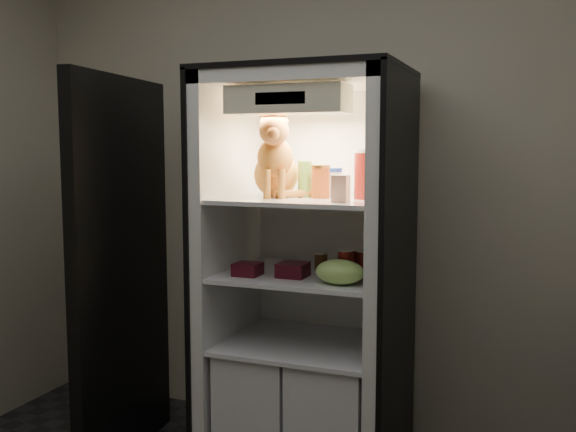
{
  "coord_description": "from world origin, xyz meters",
  "views": [
    {
      "loc": [
        1.0,
        -1.44,
        1.52
      ],
      "look_at": [
        -0.08,
        1.32,
        1.2
      ],
      "focal_mm": 40.0,
      "sensor_mm": 36.0,
      "label": 1
    }
  ],
  "objects_px": {
    "soda_can_a": "(350,260)",
    "mayo_tub": "(332,182)",
    "refrigerator": "(309,301)",
    "soda_can_c": "(346,265)",
    "soda_can_b": "(362,264)",
    "berry_box_left": "(248,269)",
    "grape_bag": "(340,272)",
    "berry_box_right": "(293,270)",
    "tabby_cat": "(276,164)",
    "salsa_jar": "(321,182)",
    "pepper_jar": "(369,174)",
    "parmesan_shaker": "(305,179)",
    "cream_carton": "(341,189)",
    "condiment_jar": "(321,261)"
  },
  "relations": [
    {
      "from": "refrigerator",
      "to": "pepper_jar",
      "type": "distance_m",
      "value": 0.68
    },
    {
      "from": "parmesan_shaker",
      "to": "salsa_jar",
      "type": "xyz_separation_m",
      "value": [
        0.09,
        -0.02,
        -0.01
      ]
    },
    {
      "from": "grape_bag",
      "to": "berry_box_right",
      "type": "distance_m",
      "value": 0.25
    },
    {
      "from": "salsa_jar",
      "to": "soda_can_c",
      "type": "height_order",
      "value": "salsa_jar"
    },
    {
      "from": "refrigerator",
      "to": "soda_can_b",
      "type": "distance_m",
      "value": 0.36
    },
    {
      "from": "grape_bag",
      "to": "soda_can_a",
      "type": "bearing_deg",
      "value": 96.52
    },
    {
      "from": "parmesan_shaker",
      "to": "soda_can_c",
      "type": "distance_m",
      "value": 0.45
    },
    {
      "from": "parmesan_shaker",
      "to": "berry_box_left",
      "type": "bearing_deg",
      "value": -139.25
    },
    {
      "from": "mayo_tub",
      "to": "grape_bag",
      "type": "xyz_separation_m",
      "value": [
        0.13,
        -0.29,
        -0.36
      ]
    },
    {
      "from": "tabby_cat",
      "to": "mayo_tub",
      "type": "distance_m",
      "value": 0.28
    },
    {
      "from": "cream_carton",
      "to": "soda_can_a",
      "type": "height_order",
      "value": "cream_carton"
    },
    {
      "from": "refrigerator",
      "to": "berry_box_left",
      "type": "height_order",
      "value": "refrigerator"
    },
    {
      "from": "berry_box_right",
      "to": "pepper_jar",
      "type": "bearing_deg",
      "value": 24.98
    },
    {
      "from": "salsa_jar",
      "to": "pepper_jar",
      "type": "height_order",
      "value": "pepper_jar"
    },
    {
      "from": "salsa_jar",
      "to": "tabby_cat",
      "type": "bearing_deg",
      "value": -177.63
    },
    {
      "from": "salsa_jar",
      "to": "soda_can_b",
      "type": "bearing_deg",
      "value": -7.93
    },
    {
      "from": "refrigerator",
      "to": "soda_can_c",
      "type": "relative_size",
      "value": 14.02
    },
    {
      "from": "cream_carton",
      "to": "grape_bag",
      "type": "distance_m",
      "value": 0.35
    },
    {
      "from": "cream_carton",
      "to": "condiment_jar",
      "type": "xyz_separation_m",
      "value": [
        -0.17,
        0.26,
        -0.36
      ]
    },
    {
      "from": "pepper_jar",
      "to": "berry_box_right",
      "type": "height_order",
      "value": "pepper_jar"
    },
    {
      "from": "pepper_jar",
      "to": "soda_can_c",
      "type": "height_order",
      "value": "pepper_jar"
    },
    {
      "from": "refrigerator",
      "to": "mayo_tub",
      "type": "height_order",
      "value": "refrigerator"
    },
    {
      "from": "berry_box_left",
      "to": "grape_bag",
      "type": "bearing_deg",
      "value": -3.53
    },
    {
      "from": "parmesan_shaker",
      "to": "soda_can_b",
      "type": "bearing_deg",
      "value": -10.38
    },
    {
      "from": "tabby_cat",
      "to": "salsa_jar",
      "type": "xyz_separation_m",
      "value": [
        0.22,
        0.01,
        -0.08
      ]
    },
    {
      "from": "refrigerator",
      "to": "soda_can_c",
      "type": "bearing_deg",
      "value": -34.1
    },
    {
      "from": "grape_bag",
      "to": "berry_box_right",
      "type": "xyz_separation_m",
      "value": [
        -0.24,
        0.07,
        -0.02
      ]
    },
    {
      "from": "soda_can_b",
      "to": "berry_box_left",
      "type": "xyz_separation_m",
      "value": [
        -0.5,
        -0.13,
        -0.03
      ]
    },
    {
      "from": "soda_can_b",
      "to": "soda_can_c",
      "type": "relative_size",
      "value": 0.93
    },
    {
      "from": "salsa_jar",
      "to": "soda_can_b",
      "type": "distance_m",
      "value": 0.42
    },
    {
      "from": "refrigerator",
      "to": "soda_can_c",
      "type": "xyz_separation_m",
      "value": [
        0.23,
        -0.15,
        0.22
      ]
    },
    {
      "from": "soda_can_b",
      "to": "berry_box_right",
      "type": "distance_m",
      "value": 0.31
    },
    {
      "from": "tabby_cat",
      "to": "soda_can_a",
      "type": "bearing_deg",
      "value": -2.68
    },
    {
      "from": "parmesan_shaker",
      "to": "salsa_jar",
      "type": "relative_size",
      "value": 1.11
    },
    {
      "from": "cream_carton",
      "to": "soda_can_c",
      "type": "bearing_deg",
      "value": 88.44
    },
    {
      "from": "soda_can_b",
      "to": "grape_bag",
      "type": "bearing_deg",
      "value": -109.73
    },
    {
      "from": "soda_can_a",
      "to": "mayo_tub",
      "type": "bearing_deg",
      "value": 168.1
    },
    {
      "from": "pepper_jar",
      "to": "soda_can_c",
      "type": "relative_size",
      "value": 1.65
    },
    {
      "from": "mayo_tub",
      "to": "berry_box_right",
      "type": "relative_size",
      "value": 1.06
    },
    {
      "from": "soda_can_c",
      "to": "berry_box_right",
      "type": "xyz_separation_m",
      "value": [
        -0.24,
        -0.02,
        -0.04
      ]
    },
    {
      "from": "pepper_jar",
      "to": "parmesan_shaker",
      "type": "bearing_deg",
      "value": -178.41
    },
    {
      "from": "berry_box_left",
      "to": "berry_box_right",
      "type": "xyz_separation_m",
      "value": [
        0.2,
        0.05,
        0.0
      ]
    },
    {
      "from": "berry_box_right",
      "to": "mayo_tub",
      "type": "bearing_deg",
      "value": 63.14
    },
    {
      "from": "salsa_jar",
      "to": "berry_box_left",
      "type": "distance_m",
      "value": 0.52
    },
    {
      "from": "mayo_tub",
      "to": "soda_can_c",
      "type": "height_order",
      "value": "mayo_tub"
    },
    {
      "from": "mayo_tub",
      "to": "berry_box_right",
      "type": "height_order",
      "value": "mayo_tub"
    },
    {
      "from": "berry_box_right",
      "to": "soda_can_a",
      "type": "bearing_deg",
      "value": 43.17
    },
    {
      "from": "refrigerator",
      "to": "cream_carton",
      "type": "bearing_deg",
      "value": -46.27
    },
    {
      "from": "tabby_cat",
      "to": "salsa_jar",
      "type": "height_order",
      "value": "tabby_cat"
    },
    {
      "from": "tabby_cat",
      "to": "soda_can_a",
      "type": "height_order",
      "value": "tabby_cat"
    }
  ]
}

